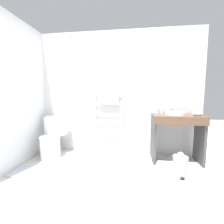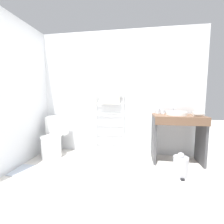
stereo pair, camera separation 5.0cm
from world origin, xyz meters
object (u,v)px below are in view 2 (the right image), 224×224
cup_near_wall (158,111)px  toilet (53,139)px  towel_radiator (110,109)px  hair_dryer (198,114)px  sink_basin (176,113)px  trash_bin (181,166)px  cup_near_edge (163,112)px

cup_near_wall → toilet: bearing=-172.5°
towel_radiator → hair_dryer: bearing=-11.9°
sink_basin → cup_near_wall: cup_near_wall is taller
hair_dryer → trash_bin: (-0.36, -0.41, -0.72)m
toilet → cup_near_wall: (1.98, 0.26, 0.56)m
cup_near_edge → trash_bin: 0.96m
sink_basin → towel_radiator: bearing=169.2°
toilet → towel_radiator: size_ratio=0.61×
cup_near_edge → towel_radiator: bearing=173.1°
towel_radiator → sink_basin: 1.23m
cup_near_edge → trash_bin: cup_near_edge is taller
towel_radiator → sink_basin: bearing=-10.8°
cup_near_wall → cup_near_edge: (0.07, -0.06, -0.00)m
sink_basin → cup_near_wall: (-0.28, 0.17, 0.01)m
cup_near_wall → hair_dryer: size_ratio=0.50×
sink_basin → trash_bin: bearing=-94.4°
sink_basin → cup_near_wall: size_ratio=3.71×
cup_near_wall → trash_bin: bearing=-70.1°
hair_dryer → cup_near_wall: bearing=156.2°
hair_dryer → cup_near_edge: bearing=159.2°
towel_radiator → sink_basin: towel_radiator is taller
toilet → cup_near_edge: cup_near_edge is taller
towel_radiator → cup_near_wall: towel_radiator is taller
sink_basin → trash_bin: (-0.04, -0.50, -0.71)m
trash_bin → towel_radiator: bearing=148.0°
towel_radiator → trash_bin: towel_radiator is taller
toilet → cup_near_edge: (2.05, 0.20, 0.55)m
towel_radiator → cup_near_edge: size_ratio=14.86×
towel_radiator → cup_near_wall: bearing=-3.5°
hair_dryer → trash_bin: 0.90m
sink_basin → hair_dryer: hair_dryer is taller
cup_near_wall → trash_bin: 1.02m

